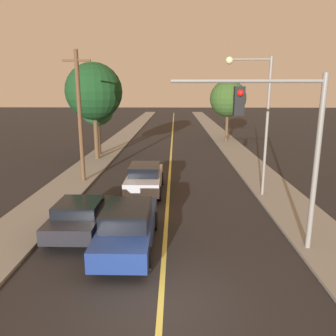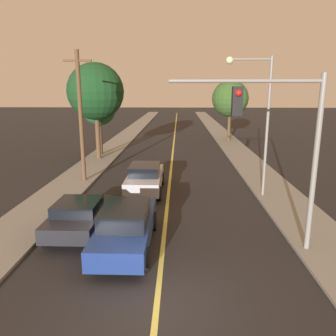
{
  "view_description": "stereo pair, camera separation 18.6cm",
  "coord_description": "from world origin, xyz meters",
  "px_view_note": "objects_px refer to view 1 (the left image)",
  "views": [
    {
      "loc": [
        0.35,
        -7.43,
        5.42
      ],
      "look_at": [
        0.0,
        8.61,
        1.6
      ],
      "focal_mm": 35.0,
      "sensor_mm": 36.0,
      "label": 1
    },
    {
      "loc": [
        0.54,
        -7.42,
        5.42
      ],
      "look_at": [
        0.0,
        8.61,
        1.6
      ],
      "focal_mm": 35.0,
      "sensor_mm": 36.0,
      "label": 2
    }
  ],
  "objects_px": {
    "car_near_lane_second": "(145,178)",
    "tree_left_near": "(94,92)",
    "car_outer_lane_front": "(80,216)",
    "tree_left_far": "(97,109)",
    "utility_pole_left": "(80,115)",
    "streetlamp_right": "(257,107)",
    "car_near_lane_front": "(128,226)",
    "tree_right_near": "(228,99)",
    "traffic_signal_mast": "(284,133)"
  },
  "relations": [
    {
      "from": "car_near_lane_second",
      "to": "tree_left_near",
      "type": "bearing_deg",
      "value": 118.6
    },
    {
      "from": "car_outer_lane_front",
      "to": "car_near_lane_second",
      "type": "bearing_deg",
      "value": 69.31
    },
    {
      "from": "car_outer_lane_front",
      "to": "tree_left_far",
      "type": "height_order",
      "value": "tree_left_far"
    },
    {
      "from": "utility_pole_left",
      "to": "streetlamp_right",
      "type": "bearing_deg",
      "value": -14.85
    },
    {
      "from": "car_near_lane_front",
      "to": "tree_left_far",
      "type": "relative_size",
      "value": 0.94
    },
    {
      "from": "tree_left_near",
      "to": "tree_left_far",
      "type": "xyz_separation_m",
      "value": [
        -0.24,
        1.76,
        -1.44
      ]
    },
    {
      "from": "tree_left_far",
      "to": "tree_right_near",
      "type": "height_order",
      "value": "tree_right_near"
    },
    {
      "from": "utility_pole_left",
      "to": "tree_left_near",
      "type": "height_order",
      "value": "utility_pole_left"
    },
    {
      "from": "car_near_lane_front",
      "to": "tree_right_near",
      "type": "relative_size",
      "value": 0.76
    },
    {
      "from": "streetlamp_right",
      "to": "tree_left_far",
      "type": "xyz_separation_m",
      "value": [
        -10.46,
        10.82,
        -0.72
      ]
    },
    {
      "from": "utility_pole_left",
      "to": "traffic_signal_mast",
      "type": "bearing_deg",
      "value": -43.16
    },
    {
      "from": "car_outer_lane_front",
      "to": "traffic_signal_mast",
      "type": "distance_m",
      "value": 7.97
    },
    {
      "from": "tree_left_near",
      "to": "utility_pole_left",
      "type": "bearing_deg",
      "value": -83.95
    },
    {
      "from": "streetlamp_right",
      "to": "car_outer_lane_front",
      "type": "bearing_deg",
      "value": -148.64
    },
    {
      "from": "streetlamp_right",
      "to": "tree_right_near",
      "type": "relative_size",
      "value": 1.08
    },
    {
      "from": "traffic_signal_mast",
      "to": "tree_left_far",
      "type": "relative_size",
      "value": 1.13
    },
    {
      "from": "tree_left_near",
      "to": "car_near_lane_front",
      "type": "bearing_deg",
      "value": -72.91
    },
    {
      "from": "traffic_signal_mast",
      "to": "tree_left_far",
      "type": "bearing_deg",
      "value": 120.68
    },
    {
      "from": "car_near_lane_front",
      "to": "car_near_lane_second",
      "type": "distance_m",
      "value": 6.5
    },
    {
      "from": "traffic_signal_mast",
      "to": "tree_left_near",
      "type": "distance_m",
      "value": 17.86
    },
    {
      "from": "car_outer_lane_front",
      "to": "traffic_signal_mast",
      "type": "relative_size",
      "value": 0.66
    },
    {
      "from": "tree_right_near",
      "to": "traffic_signal_mast",
      "type": "bearing_deg",
      "value": -94.73
    },
    {
      "from": "traffic_signal_mast",
      "to": "utility_pole_left",
      "type": "relative_size",
      "value": 0.78
    },
    {
      "from": "traffic_signal_mast",
      "to": "car_near_lane_front",
      "type": "bearing_deg",
      "value": 179.3
    },
    {
      "from": "tree_left_near",
      "to": "traffic_signal_mast",
      "type": "bearing_deg",
      "value": -57.08
    },
    {
      "from": "car_outer_lane_front",
      "to": "utility_pole_left",
      "type": "distance_m",
      "value": 8.14
    },
    {
      "from": "streetlamp_right",
      "to": "tree_left_far",
      "type": "bearing_deg",
      "value": 134.03
    },
    {
      "from": "utility_pole_left",
      "to": "tree_right_near",
      "type": "distance_m",
      "value": 19.56
    },
    {
      "from": "traffic_signal_mast",
      "to": "tree_right_near",
      "type": "bearing_deg",
      "value": 85.27
    },
    {
      "from": "car_near_lane_front",
      "to": "traffic_signal_mast",
      "type": "relative_size",
      "value": 0.83
    },
    {
      "from": "car_near_lane_second",
      "to": "tree_right_near",
      "type": "height_order",
      "value": "tree_right_near"
    },
    {
      "from": "car_near_lane_front",
      "to": "traffic_signal_mast",
      "type": "bearing_deg",
      "value": -0.7
    },
    {
      "from": "tree_left_near",
      "to": "tree_left_far",
      "type": "bearing_deg",
      "value": 97.67
    },
    {
      "from": "utility_pole_left",
      "to": "tree_left_near",
      "type": "relative_size",
      "value": 1.02
    },
    {
      "from": "car_near_lane_second",
      "to": "utility_pole_left",
      "type": "bearing_deg",
      "value": 154.3
    },
    {
      "from": "car_near_lane_second",
      "to": "tree_right_near",
      "type": "relative_size",
      "value": 0.72
    },
    {
      "from": "car_near_lane_second",
      "to": "car_near_lane_front",
      "type": "bearing_deg",
      "value": -90.0
    },
    {
      "from": "tree_left_far",
      "to": "tree_right_near",
      "type": "relative_size",
      "value": 0.81
    },
    {
      "from": "tree_left_far",
      "to": "car_near_lane_second",
      "type": "bearing_deg",
      "value": -64.64
    },
    {
      "from": "tree_right_near",
      "to": "car_near_lane_front",
      "type": "bearing_deg",
      "value": -106.23
    },
    {
      "from": "car_near_lane_front",
      "to": "tree_right_near",
      "type": "xyz_separation_m",
      "value": [
        7.14,
        24.52,
        3.75
      ]
    },
    {
      "from": "tree_left_near",
      "to": "tree_right_near",
      "type": "xyz_separation_m",
      "value": [
        11.72,
        9.62,
        -0.74
      ]
    },
    {
      "from": "streetlamp_right",
      "to": "tree_left_near",
      "type": "bearing_deg",
      "value": 138.46
    },
    {
      "from": "traffic_signal_mast",
      "to": "streetlamp_right",
      "type": "relative_size",
      "value": 0.85
    },
    {
      "from": "utility_pole_left",
      "to": "tree_right_near",
      "type": "height_order",
      "value": "utility_pole_left"
    },
    {
      "from": "utility_pole_left",
      "to": "tree_left_far",
      "type": "distance_m",
      "value": 8.35
    },
    {
      "from": "traffic_signal_mast",
      "to": "streetlamp_right",
      "type": "bearing_deg",
      "value": 84.79
    },
    {
      "from": "car_outer_lane_front",
      "to": "tree_left_far",
      "type": "distance_m",
      "value": 16.05
    },
    {
      "from": "traffic_signal_mast",
      "to": "tree_left_far",
      "type": "distance_m",
      "value": 19.45
    },
    {
      "from": "car_outer_lane_front",
      "to": "tree_left_near",
      "type": "distance_m",
      "value": 14.69
    }
  ]
}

